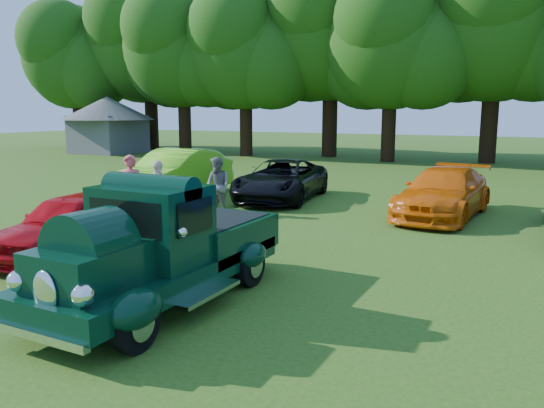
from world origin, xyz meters
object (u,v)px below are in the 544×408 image
at_px(back_car_lime, 176,174).
at_px(spectator_grey, 218,186).
at_px(hero_pickup, 162,251).
at_px(gazebo, 108,118).
at_px(spectator_pink, 131,191).
at_px(red_convertible, 72,224).
at_px(back_car_orange, 444,193).
at_px(spectator_white, 158,190).
at_px(back_car_black, 281,180).

relative_size(back_car_lime, spectator_grey, 3.03).
relative_size(hero_pickup, gazebo, 0.73).
bearing_deg(spectator_pink, back_car_lime, 92.40).
xyz_separation_m(red_convertible, back_car_orange, (5.99, 7.54, 0.03)).
xyz_separation_m(red_convertible, gazebo, (-18.93, 20.44, 1.76)).
xyz_separation_m(red_convertible, spectator_grey, (0.27, 4.96, 0.17)).
height_order(spectator_pink, spectator_white, spectator_pink).
height_order(back_car_black, spectator_grey, spectator_grey).
height_order(red_convertible, spectator_pink, spectator_pink).
distance_m(back_car_lime, gazebo, 21.35).
bearing_deg(spectator_grey, back_car_black, 97.37).
relative_size(hero_pickup, back_car_lime, 0.94).
distance_m(red_convertible, back_car_lime, 7.26).
bearing_deg(back_car_lime, hero_pickup, -56.43).
relative_size(back_car_orange, spectator_grey, 2.83).
bearing_deg(spectator_white, back_car_orange, -68.05).
bearing_deg(hero_pickup, back_car_black, 105.68).
relative_size(red_convertible, back_car_black, 0.80).
xyz_separation_m(back_car_black, spectator_white, (-1.50, -4.42, 0.14)).
distance_m(red_convertible, gazebo, 27.92).
relative_size(red_convertible, gazebo, 0.59).
xyz_separation_m(hero_pickup, spectator_pink, (-4.11, 3.87, 0.12)).
height_order(red_convertible, back_car_black, back_car_black).
relative_size(spectator_grey, spectator_white, 1.02).
height_order(spectator_pink, spectator_grey, spectator_pink).
bearing_deg(back_car_orange, spectator_pink, -138.84).
xyz_separation_m(hero_pickup, spectator_grey, (-3.09, 6.26, 0.03)).
distance_m(hero_pickup, back_car_lime, 10.03).
height_order(hero_pickup, back_car_orange, hero_pickup).
distance_m(back_car_black, spectator_grey, 3.12).
bearing_deg(back_car_lime, back_car_orange, 2.21).
bearing_deg(back_car_black, hero_pickup, -82.19).
bearing_deg(back_car_black, red_convertible, -103.11).
bearing_deg(red_convertible, back_car_orange, 45.67).
bearing_deg(back_car_orange, spectator_white, -145.03).
bearing_deg(spectator_grey, gazebo, 157.19).
bearing_deg(gazebo, back_car_lime, -39.92).
xyz_separation_m(hero_pickup, spectator_white, (-4.12, 4.91, 0.01)).
distance_m(red_convertible, back_car_black, 8.08).
distance_m(spectator_grey, gazebo, 24.71).
xyz_separation_m(hero_pickup, back_car_lime, (-5.96, 8.07, 0.03)).
bearing_deg(spectator_grey, back_car_lime, 163.69).
xyz_separation_m(back_car_black, spectator_pink, (-1.49, -5.47, 0.25)).
xyz_separation_m(hero_pickup, red_convertible, (-3.36, 1.29, -0.15)).
bearing_deg(red_convertible, spectator_grey, 81.04).
relative_size(back_car_lime, spectator_white, 3.10).
xyz_separation_m(back_car_orange, spectator_pink, (-6.75, -4.97, 0.24)).
xyz_separation_m(red_convertible, spectator_white, (-0.76, 3.62, 0.16)).
height_order(back_car_orange, gazebo, gazebo).
height_order(back_car_orange, spectator_pink, spectator_pink).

